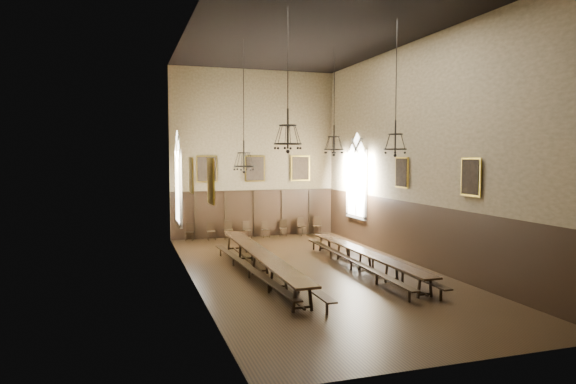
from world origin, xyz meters
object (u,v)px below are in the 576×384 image
bench_left_inner (277,268)px  chair_0 (189,235)px  bench_right_inner (351,263)px  chandelier_front_left (288,135)px  table_left (260,263)px  chair_6 (302,230)px  bench_right_outer (373,261)px  chair_2 (228,233)px  chair_1 (211,235)px  chandelier_front_right (395,140)px  chair_3 (247,233)px  chandelier_back_left (244,157)px  chair_5 (283,231)px  table_right (365,260)px  chair_4 (265,232)px  chandelier_back_right (334,143)px  bench_left_outer (249,271)px  chair_7 (317,229)px

bench_left_inner → chair_0: chair_0 is taller
bench_right_inner → chair_0: (-5.11, 8.81, -0.00)m
chandelier_front_left → table_left: bearing=92.8°
chair_6 → bench_right_inner: bearing=-113.7°
table_left → chandelier_front_left: size_ratio=2.45×
bench_right_outer → chair_2: size_ratio=10.49×
chair_1 → chandelier_front_right: bearing=-69.3°
chair_6 → table_left: bearing=-135.7°
chair_3 → chandelier_back_left: (-1.58, -6.30, 4.07)m
bench_right_outer → chair_5: chair_5 is taller
table_right → bench_right_outer: (0.40, 0.09, -0.07)m
chair_3 → chair_4: bearing=-10.7°
chair_5 → chandelier_back_right: chandelier_back_right is taller
bench_left_inner → chair_3: chair_3 is taller
bench_right_outer → chandelier_front_right: (-0.43, -2.36, 4.67)m
bench_left_outer → chandelier_back_right: size_ratio=2.09×
chair_2 → chair_4: 2.01m
table_left → chair_6: (4.54, 8.25, -0.13)m
table_left → chair_5: bearing=67.4°
bench_left_outer → table_left: bearing=42.4°
chair_0 → chair_3: 3.04m
bench_left_outer → chair_1: size_ratio=10.00×
bench_left_outer → chair_6: bearing=59.9°
chair_0 → chair_7: chair_7 is taller
chair_1 → chair_4: chair_1 is taller
bench_left_inner → chandelier_back_right: size_ratio=2.32×
bench_right_inner → chair_2: 9.26m
bench_left_outer → chair_3: 8.93m
chandelier_back_right → chandelier_front_right: same height
bench_left_inner → chandelier_back_left: (-0.66, 2.43, 4.04)m
chair_0 → chair_7: 7.04m
chair_6 → chandelier_back_right: 7.76m
chair_4 → chair_7: (3.01, 0.05, 0.05)m
bench_right_inner → chandelier_front_right: (0.53, -2.30, 4.68)m
chair_4 → chair_7: chair_7 is taller
bench_left_inner → table_right: bearing=0.4°
chandelier_front_left → chandelier_front_right: (3.89, 0.21, -0.11)m
bench_right_inner → chair_5: (-0.03, 8.80, -0.01)m
chair_5 → chair_6: chair_6 is taller
chandelier_back_left → chair_1: bearing=93.0°
chair_3 → bench_right_inner: bearing=-87.1°
chandelier_back_right → chandelier_front_left: (-3.69, -5.06, 0.10)m
chandelier_front_left → chandelier_front_right: size_ratio=0.97×
bench_left_inner → chandelier_back_right: 6.30m
bench_left_outer → chair_0: size_ratio=10.27×
chair_4 → chandelier_back_left: bearing=-116.3°
table_left → chair_4: size_ratio=12.50×
chair_1 → chair_5: size_ratio=1.05×
chair_3 → chandelier_front_left: (-1.29, -11.18, 4.80)m
bench_left_inner → chair_5: bearing=71.5°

